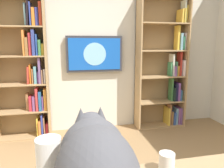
# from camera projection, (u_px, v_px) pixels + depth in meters

# --- Properties ---
(wall_back) EXTENTS (4.52, 0.06, 2.70)m
(wall_back) POSITION_uv_depth(u_px,v_px,m) (94.00, 46.00, 3.40)
(wall_back) COLOR silver
(wall_back) RESTS_ON ground
(bookshelf_left) EXTENTS (0.82, 0.28, 2.14)m
(bookshelf_left) POSITION_uv_depth(u_px,v_px,m) (166.00, 68.00, 3.56)
(bookshelf_left) COLOR tan
(bookshelf_left) RESTS_ON ground
(bookshelf_right) EXTENTS (0.76, 0.28, 2.03)m
(bookshelf_right) POSITION_uv_depth(u_px,v_px,m) (27.00, 70.00, 3.09)
(bookshelf_right) COLOR tan
(bookshelf_right) RESTS_ON ground
(wall_mounted_tv) EXTENTS (0.88, 0.07, 0.56)m
(wall_mounted_tv) POSITION_uv_depth(u_px,v_px,m) (95.00, 54.00, 3.34)
(wall_mounted_tv) COLOR #333338
(paper_towel_roll) EXTENTS (0.11, 0.11, 0.24)m
(paper_towel_roll) POSITION_uv_depth(u_px,v_px,m) (50.00, 165.00, 0.93)
(paper_towel_roll) COLOR white
(paper_towel_roll) RESTS_ON desk
(coffee_mug) EXTENTS (0.08, 0.08, 0.10)m
(coffee_mug) POSITION_uv_depth(u_px,v_px,m) (167.00, 162.00, 1.08)
(coffee_mug) COLOR white
(coffee_mug) RESTS_ON desk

